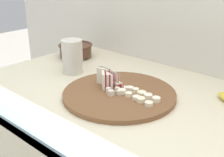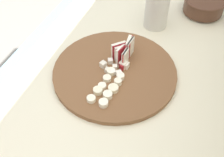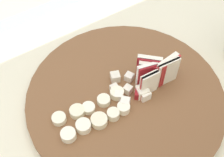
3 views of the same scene
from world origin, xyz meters
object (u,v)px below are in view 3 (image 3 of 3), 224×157
(apple_dice_pile, at_px, (130,90))
(banana_slice_rows, at_px, (93,114))
(apple_wedge_fan, at_px, (156,73))
(cutting_board, at_px, (125,96))

(apple_dice_pile, bearing_deg, banana_slice_rows, 3.07)
(apple_dice_pile, relative_size, banana_slice_rows, 0.60)
(apple_dice_pile, xyz_separation_m, banana_slice_rows, (0.08, 0.00, -0.00))
(apple_wedge_fan, height_order, apple_dice_pile, apple_wedge_fan)
(apple_wedge_fan, height_order, banana_slice_rows, apple_wedge_fan)
(apple_dice_pile, distance_m, banana_slice_rows, 0.08)
(cutting_board, distance_m, banana_slice_rows, 0.08)
(cutting_board, xyz_separation_m, banana_slice_rows, (0.08, 0.01, 0.01))
(apple_wedge_fan, relative_size, banana_slice_rows, 0.63)
(cutting_board, height_order, apple_wedge_fan, apple_wedge_fan)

